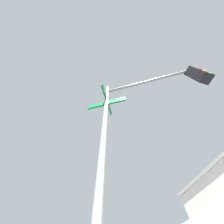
# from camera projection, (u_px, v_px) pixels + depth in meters

# --- Properties ---
(traffic_signal_near) EXTENTS (1.98, 2.98, 5.64)m
(traffic_signal_near) POSITION_uv_depth(u_px,v_px,m) (154.00, 99.00, 3.05)
(traffic_signal_near) COLOR slate
(traffic_signal_near) RESTS_ON ground_plane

